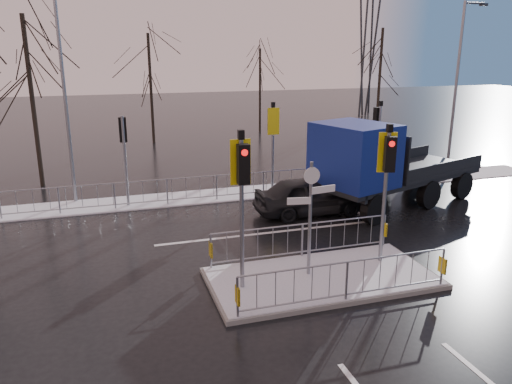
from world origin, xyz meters
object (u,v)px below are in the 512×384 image
object	(u,v)px
traffic_island	(321,267)
street_lamp_left	(66,89)
car_far_lane	(310,196)
street_lamp_right	(458,84)
flatbed_truck	(373,164)

from	to	relation	value
traffic_island	street_lamp_left	distance (m)	12.17
car_far_lane	street_lamp_right	size ratio (longest dim) A/B	0.52
traffic_island	car_far_lane	world-z (taller)	traffic_island
street_lamp_left	street_lamp_right	bearing A→B (deg)	-3.37
street_lamp_right	flatbed_truck	bearing A→B (deg)	-150.72
car_far_lane	street_lamp_left	size ratio (longest dim) A/B	0.50
traffic_island	car_far_lane	size ratio (longest dim) A/B	1.45
traffic_island	street_lamp_left	world-z (taller)	street_lamp_left
traffic_island	flatbed_truck	world-z (taller)	traffic_island
flatbed_truck	traffic_island	bearing A→B (deg)	-131.07
flatbed_truck	street_lamp_right	bearing A→B (deg)	29.28
street_lamp_left	car_far_lane	bearing A→B (deg)	-26.97
flatbed_truck	street_lamp_left	world-z (taller)	street_lamp_left
car_far_lane	street_lamp_left	xyz separation A→B (m)	(-8.35, 4.25, 3.79)
car_far_lane	flatbed_truck	size ratio (longest dim) A/B	0.53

